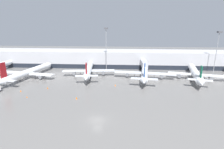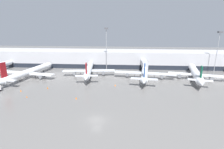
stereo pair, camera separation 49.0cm
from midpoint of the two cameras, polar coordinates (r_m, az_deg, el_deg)
The scene contains 13 objects.
ground_plane at distance 45.89m, azimuth -4.83°, elevation -14.61°, with size 320.00×320.00×0.00m, color slate.
terminal_building at distance 102.92m, azimuth 0.47°, elevation 5.29°, with size 160.00×28.36×9.00m.
parked_jet_1 at distance 79.32m, azimuth 10.79°, elevation 0.76°, with size 27.09×33.88×9.26m.
parked_jet_3 at distance 82.85m, azimuth -7.39°, elevation 1.57°, with size 24.50×33.81×8.63m.
parked_jet_4 at distance 87.65m, azimuth -25.44°, elevation 0.68°, with size 24.64×37.43×9.79m.
parked_jet_5 at distance 84.95m, azimuth 25.78°, elevation 0.30°, with size 22.98×33.98×8.60m.
traffic_cone_0 at distance 70.62m, azimuth -20.13°, elevation -4.06°, with size 0.44×0.44×0.79m.
traffic_cone_1 at distance 58.57m, azimuth -11.39°, elevation -7.49°, with size 0.49×0.49×0.71m.
traffic_cone_2 at distance 69.30m, azimuth 1.26°, elevation -3.47°, with size 0.51×0.51×0.70m.
traffic_cone_3 at distance 64.98m, azimuth -25.86°, elevation -6.52°, with size 0.39×0.39×0.57m.
traffic_cone_4 at distance 71.64m, azimuth -27.46°, elevation -4.68°, with size 0.42×0.42×0.67m.
apron_light_mast_1 at distance 89.49m, azimuth -1.71°, elevation 11.79°, with size 1.80×1.80×22.11m.
apron_light_mast_2 at distance 98.93m, azimuth 31.63°, elevation 9.28°, with size 1.80×1.80×20.53m.
Camera 2 is at (6.85, -39.06, 23.14)m, focal length 28.00 mm.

